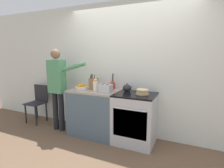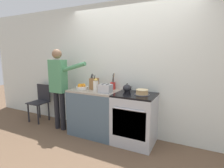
# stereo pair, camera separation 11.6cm
# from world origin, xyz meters

# --- Properties ---
(ground_plane) EXTENTS (16.00, 16.00, 0.00)m
(ground_plane) POSITION_xyz_m (0.00, 0.00, 0.00)
(ground_plane) COLOR brown
(wall_back) EXTENTS (8.00, 0.04, 2.60)m
(wall_back) POSITION_xyz_m (0.00, 0.63, 1.30)
(wall_back) COLOR silver
(wall_back) RESTS_ON ground_plane
(counter_cabinet) EXTENTS (0.96, 0.61, 0.91)m
(counter_cabinet) POSITION_xyz_m (-0.60, 0.30, 0.46)
(counter_cabinet) COLOR #4C6070
(counter_cabinet) RESTS_ON ground_plane
(stove_range) EXTENTS (0.71, 0.64, 0.91)m
(stove_range) POSITION_xyz_m (0.24, 0.30, 0.46)
(stove_range) COLOR #B7BABF
(stove_range) RESTS_ON ground_plane
(layer_cake) EXTENTS (0.26, 0.26, 0.09)m
(layer_cake) POSITION_xyz_m (0.36, 0.31, 0.95)
(layer_cake) COLOR #4C4C51
(layer_cake) RESTS_ON stove_range
(tea_kettle) EXTENTS (0.19, 0.16, 0.16)m
(tea_kettle) POSITION_xyz_m (0.04, 0.42, 0.98)
(tea_kettle) COLOR #232328
(tea_kettle) RESTS_ON stove_range
(knife_block) EXTENTS (0.14, 0.16, 0.31)m
(knife_block) POSITION_xyz_m (-0.64, 0.36, 1.02)
(knife_block) COLOR olive
(knife_block) RESTS_ON counter_cabinet
(utensil_crock) EXTENTS (0.10, 0.10, 0.32)m
(utensil_crock) POSITION_xyz_m (-0.30, 0.51, 0.99)
(utensil_crock) COLOR red
(utensil_crock) RESTS_ON counter_cabinet
(fruit_bowl) EXTENTS (0.24, 0.24, 0.11)m
(fruit_bowl) POSITION_xyz_m (-0.88, 0.27, 0.95)
(fruit_bowl) COLOR silver
(fruit_bowl) RESTS_ON counter_cabinet
(toaster) EXTENTS (0.24, 0.17, 0.16)m
(toaster) POSITION_xyz_m (-0.28, 0.17, 0.99)
(toaster) COLOR #B7BABF
(toaster) RESTS_ON counter_cabinet
(milk_carton) EXTENTS (0.07, 0.07, 0.25)m
(milk_carton) POSITION_xyz_m (-0.50, 0.20, 1.03)
(milk_carton) COLOR white
(milk_carton) RESTS_ON counter_cabinet
(person_baker) EXTENTS (0.95, 0.20, 1.70)m
(person_baker) POSITION_xyz_m (-1.38, 0.16, 1.02)
(person_baker) COLOR black
(person_baker) RESTS_ON ground_plane
(dining_chair) EXTENTS (0.40, 0.40, 0.87)m
(dining_chair) POSITION_xyz_m (-2.17, 0.36, 0.51)
(dining_chair) COLOR #232328
(dining_chair) RESTS_ON ground_plane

